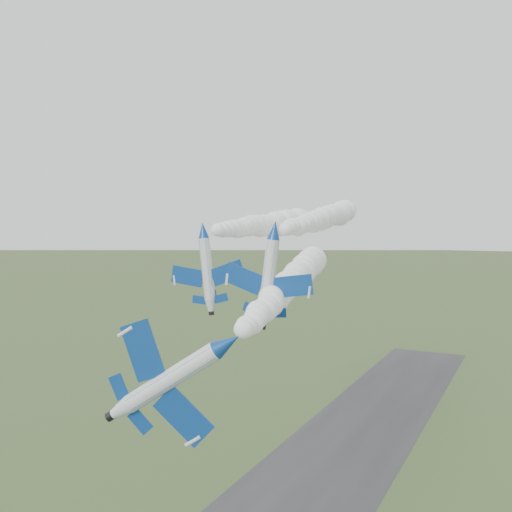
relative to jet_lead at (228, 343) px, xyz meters
The scene contains 6 objects.
jet_lead is the anchor object (origin of this frame).
smoke_trail_jet_lead 32.99m from the jet_lead, 104.59° to the left, with size 5.02×58.64×5.02m, color white, non-canonical shape.
jet_pair_left 27.47m from the jet_lead, 126.33° to the left, with size 9.93×11.79×2.95m.
smoke_trail_jet_pair_left 55.70m from the jet_lead, 111.67° to the left, with size 5.26×55.71×5.26m, color white, non-canonical shape.
jet_pair_right 23.12m from the jet_lead, 104.49° to the left, with size 10.97×13.01×3.31m.
smoke_trail_jet_pair_right 60.21m from the jet_lead, 102.11° to the left, with size 5.01×69.37×5.01m, color white, non-canonical shape.
Camera 1 is at (33.74, -41.92, 44.08)m, focal length 40.00 mm.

